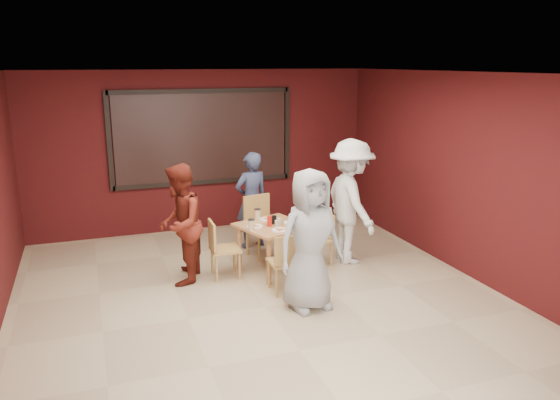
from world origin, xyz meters
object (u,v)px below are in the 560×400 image
object	(u,v)px
chair_right	(320,236)
diner_front	(310,240)
chair_left	(220,246)
dining_table	(273,230)
chair_front	(286,260)
diner_right	(351,202)
chair_back	(261,222)
diner_back	(252,200)
diner_left	(180,224)

from	to	relation	value
chair_right	diner_front	xyz separation A→B (m)	(-0.71, -1.29, 0.43)
chair_left	dining_table	bearing A→B (deg)	-1.68
chair_right	chair_front	bearing A→B (deg)	-135.90
chair_right	diner_front	world-z (taller)	diner_front
diner_right	chair_right	bearing A→B (deg)	88.68
chair_back	diner_back	bearing A→B (deg)	91.63
diner_back	diner_left	size ratio (longest dim) A/B	0.95
chair_front	diner_front	world-z (taller)	diner_front
chair_back	chair_right	distance (m)	0.98
chair_back	chair_right	size ratio (longest dim) A/B	1.21
dining_table	diner_right	world-z (taller)	diner_right
chair_back	chair_left	bearing A→B (deg)	-139.61
chair_left	diner_right	size ratio (longest dim) A/B	0.44
diner_back	diner_left	distance (m)	1.71
dining_table	diner_right	distance (m)	1.25
chair_right	dining_table	bearing A→B (deg)	-178.76
chair_back	diner_right	bearing A→B (deg)	-31.06
chair_left	diner_left	world-z (taller)	diner_left
chair_front	diner_left	world-z (taller)	diner_left
chair_left	diner_back	bearing A→B (deg)	54.54
chair_left	diner_front	bearing A→B (deg)	-58.59
chair_back	chair_left	world-z (taller)	chair_back
diner_right	diner_left	bearing A→B (deg)	88.91
diner_front	diner_left	size ratio (longest dim) A/B	1.06
dining_table	diner_left	world-z (taller)	diner_left
diner_left	chair_front	bearing A→B (deg)	75.52
chair_back	chair_right	xyz separation A→B (m)	(0.69, -0.69, -0.09)
diner_back	chair_right	bearing A→B (deg)	109.83
chair_left	diner_right	distance (m)	2.03
diner_left	chair_right	bearing A→B (deg)	109.42
dining_table	chair_right	bearing A→B (deg)	1.24
dining_table	diner_right	size ratio (longest dim) A/B	0.60
diner_left	diner_front	bearing A→B (deg)	65.51
chair_left	chair_back	bearing A→B (deg)	40.39
chair_back	diner_left	xyz separation A→B (m)	(-1.34, -0.64, 0.29)
diner_front	diner_right	size ratio (longest dim) A/B	0.94
chair_front	diner_left	xyz separation A→B (m)	(-1.20, 0.85, 0.36)
diner_front	diner_right	bearing A→B (deg)	38.71
chair_front	dining_table	bearing A→B (deg)	82.79
chair_front	chair_left	size ratio (longest dim) A/B	0.99
chair_left	diner_right	xyz separation A→B (m)	(1.98, -0.02, 0.46)
chair_back	diner_right	size ratio (longest dim) A/B	0.51
dining_table	chair_front	size ratio (longest dim) A/B	1.37
dining_table	diner_back	bearing A→B (deg)	88.82
chair_right	diner_front	distance (m)	1.53
chair_left	diner_back	size ratio (longest dim) A/B	0.53
dining_table	chair_front	bearing A→B (deg)	-97.21
diner_front	diner_back	world-z (taller)	diner_front
chair_front	chair_left	bearing A→B (deg)	129.65
chair_back	diner_back	world-z (taller)	diner_back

